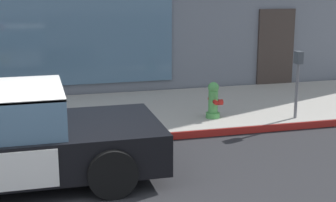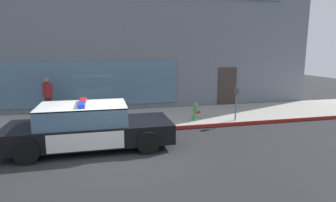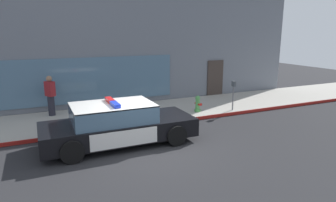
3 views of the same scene
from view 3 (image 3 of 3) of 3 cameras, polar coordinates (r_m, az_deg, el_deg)
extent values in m
plane|color=#262628|center=(9.72, -4.02, -8.95)|extent=(48.00, 48.00, 0.00)
cube|color=#A39E93|center=(13.12, -9.79, -2.87)|extent=(48.00, 3.51, 0.15)
cube|color=maroon|center=(11.49, -7.53, -5.11)|extent=(28.80, 0.04, 0.14)
cube|color=slate|center=(19.46, -18.44, 14.16)|extent=(23.52, 10.58, 8.42)
cube|color=slate|center=(14.19, -26.58, 2.83)|extent=(14.11, 0.08, 2.10)
cube|color=#382D28|center=(16.99, 9.01, 4.19)|extent=(1.00, 0.08, 2.10)
cube|color=black|center=(10.04, -9.29, -5.33)|extent=(4.99, 1.91, 0.60)
cube|color=silver|center=(10.49, -0.89, -3.40)|extent=(1.70, 1.87, 0.05)
cube|color=silver|center=(9.71, -19.33, -5.54)|extent=(1.40, 1.86, 0.05)
cube|color=silver|center=(10.91, -11.15, -3.91)|extent=(2.09, 0.04, 0.51)
cube|color=silver|center=(9.14, -8.27, -7.18)|extent=(2.09, 0.04, 0.51)
cube|color=yellow|center=(10.92, -11.17, -3.89)|extent=(0.22, 0.01, 0.26)
cube|color=slate|center=(9.83, -10.53, -2.32)|extent=(2.60, 1.72, 0.60)
cube|color=silver|center=(9.75, -10.60, -0.67)|extent=(2.60, 1.72, 0.04)
cube|color=red|center=(10.06, -11.10, 0.19)|extent=(0.20, 0.65, 0.11)
cube|color=blue|center=(9.41, -10.11, -0.66)|extent=(0.20, 0.65, 0.11)
cylinder|color=black|center=(11.44, -2.57, -3.69)|extent=(0.68, 0.22, 0.68)
cylinder|color=black|center=(9.79, 1.63, -6.62)|extent=(0.68, 0.22, 0.68)
cylinder|color=black|center=(10.72, -19.17, -5.61)|extent=(0.68, 0.22, 0.68)
cylinder|color=black|center=(8.94, -17.92, -9.28)|extent=(0.68, 0.22, 0.68)
cylinder|color=#4C994C|center=(13.44, 5.67, -1.80)|extent=(0.28, 0.28, 0.10)
cylinder|color=#4C994C|center=(13.37, 5.69, -0.66)|extent=(0.19, 0.19, 0.45)
sphere|color=#4C994C|center=(13.30, 5.72, 0.56)|extent=(0.22, 0.22, 0.22)
cylinder|color=#B21E19|center=(13.29, 5.73, 0.88)|extent=(0.06, 0.06, 0.05)
cylinder|color=#B21E19|center=(13.24, 6.01, -0.70)|extent=(0.09, 0.10, 0.09)
cylinder|color=#B21E19|center=(13.49, 5.39, -0.43)|extent=(0.09, 0.10, 0.09)
cylinder|color=#B21E19|center=(13.45, 6.25, -0.67)|extent=(0.10, 0.12, 0.12)
cylinder|color=#23232D|center=(13.62, -21.46, -0.84)|extent=(0.28, 0.28, 0.85)
cube|color=maroon|center=(13.47, -21.73, 2.20)|extent=(0.44, 0.48, 0.62)
sphere|color=#8C664C|center=(13.40, -21.88, 4.00)|extent=(0.24, 0.24, 0.24)
cylinder|color=slate|center=(13.81, 12.36, 0.51)|extent=(0.06, 0.06, 1.10)
cube|color=#474C51|center=(13.69, 12.49, 3.24)|extent=(0.12, 0.18, 0.24)
camera|label=1|loc=(3.73, 33.62, -0.82)|focal=54.66mm
camera|label=2|loc=(2.89, 53.85, -4.91)|focal=29.92mm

